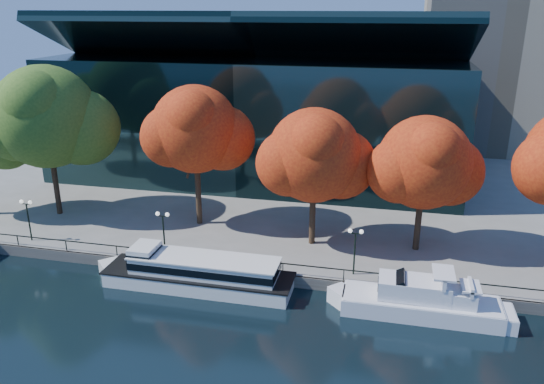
% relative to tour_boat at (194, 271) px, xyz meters
% --- Properties ---
extents(ground, '(160.00, 160.00, 0.00)m').
position_rel_tour_boat_xyz_m(ground, '(2.10, -1.37, -1.38)').
color(ground, black).
rests_on(ground, ground).
extents(promenade, '(90.00, 67.08, 1.00)m').
position_rel_tour_boat_xyz_m(promenade, '(2.10, 35.00, -0.88)').
color(promenade, slate).
rests_on(promenade, ground).
extents(railing, '(88.20, 0.08, 0.99)m').
position_rel_tour_boat_xyz_m(railing, '(2.10, 1.88, 0.56)').
color(railing, black).
rests_on(railing, promenade).
extents(convention_building, '(50.00, 24.57, 21.43)m').
position_rel_tour_boat_xyz_m(convention_building, '(-1.90, 30.41, 7.12)').
color(convention_building, black).
rests_on(convention_building, ground).
extents(tour_boat, '(17.13, 3.82, 3.25)m').
position_rel_tour_boat_xyz_m(tour_boat, '(0.00, 0.00, 0.00)').
color(tour_boat, silver).
rests_on(tour_boat, ground).
extents(cruiser_near, '(12.84, 3.31, 3.72)m').
position_rel_tour_boat_xyz_m(cruiser_near, '(17.54, -0.24, -0.23)').
color(cruiser_near, silver).
rests_on(cruiser_near, ground).
extents(cruiser_far, '(9.73, 2.70, 3.18)m').
position_rel_tour_boat_xyz_m(cruiser_far, '(19.91, -0.45, -0.37)').
color(cruiser_far, silver).
rests_on(cruiser_far, ground).
extents(tree_1, '(12.92, 10.59, 15.57)m').
position_rel_tour_boat_xyz_m(tree_1, '(-18.65, 9.77, 9.80)').
color(tree_1, black).
rests_on(tree_1, promenade).
extents(tree_2, '(10.61, 8.70, 13.98)m').
position_rel_tour_boat_xyz_m(tree_2, '(-3.20, 10.55, 9.17)').
color(tree_2, black).
rests_on(tree_2, promenade).
extents(tree_3, '(10.49, 8.60, 12.68)m').
position_rel_tour_boat_xyz_m(tree_3, '(8.67, 8.33, 7.91)').
color(tree_3, black).
rests_on(tree_3, promenade).
extents(tree_4, '(10.15, 8.32, 12.24)m').
position_rel_tour_boat_xyz_m(tree_4, '(18.10, 9.16, 7.63)').
color(tree_4, black).
rests_on(tree_4, promenade).
extents(lamp_0, '(1.26, 0.36, 4.03)m').
position_rel_tour_boat_xyz_m(lamp_0, '(-17.40, 3.13, 2.60)').
color(lamp_0, black).
rests_on(lamp_0, promenade).
extents(lamp_1, '(1.26, 0.36, 4.03)m').
position_rel_tour_boat_xyz_m(lamp_1, '(-3.87, 3.13, 2.60)').
color(lamp_1, black).
rests_on(lamp_1, promenade).
extents(lamp_2, '(1.26, 0.36, 4.03)m').
position_rel_tour_boat_xyz_m(lamp_2, '(12.79, 3.13, 2.60)').
color(lamp_2, black).
rests_on(lamp_2, promenade).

